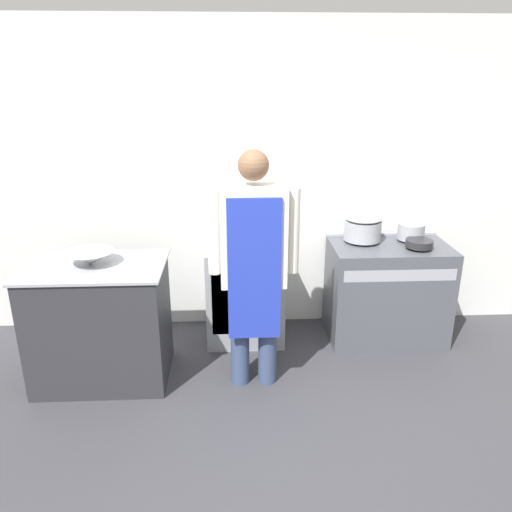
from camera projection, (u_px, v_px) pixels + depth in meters
ground_plane at (264, 468)px, 3.00m from camera, size 14.00×14.00×0.00m
wall_back at (251, 182)px, 4.39m from camera, size 8.00×0.05×2.70m
prep_counter at (101, 322)px, 3.78m from camera, size 1.02×0.69×0.93m
stove at (386, 292)px, 4.40m from camera, size 1.00×0.61×0.89m
fridge_unit at (245, 292)px, 4.39m from camera, size 0.66×0.56×0.86m
person_cook at (254, 258)px, 3.52m from camera, size 0.64×0.24×1.77m
mixing_bowl at (90, 258)px, 3.63m from camera, size 0.36×0.36×0.10m
stock_pot at (363, 227)px, 4.30m from camera, size 0.32×0.32×0.22m
saute_pan at (419, 243)px, 4.15m from camera, size 0.22×0.22×0.06m
sauce_pot at (411, 231)px, 4.33m from camera, size 0.23×0.23×0.14m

